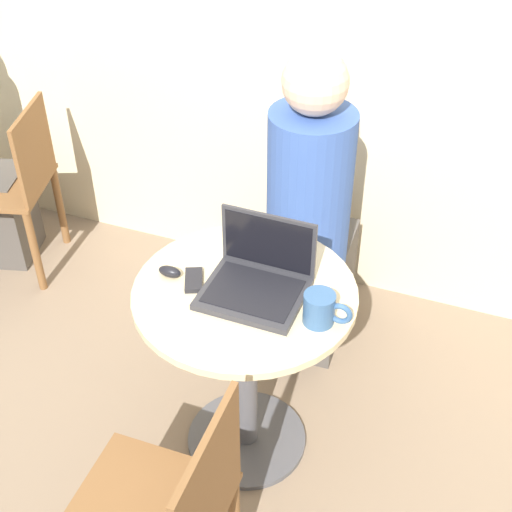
# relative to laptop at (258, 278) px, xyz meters

# --- Properties ---
(ground_plane) EXTENTS (12.00, 12.00, 0.00)m
(ground_plane) POSITION_rel_laptop_xyz_m (-0.03, -0.02, -0.76)
(ground_plane) COLOR #7F6B56
(round_table) EXTENTS (0.69, 0.69, 0.72)m
(round_table) POSITION_rel_laptop_xyz_m (-0.03, -0.02, -0.26)
(round_table) COLOR #4C4C51
(round_table) RESTS_ON ground_plane
(laptop) EXTENTS (0.30, 0.26, 0.22)m
(laptop) POSITION_rel_laptop_xyz_m (0.00, 0.00, 0.00)
(laptop) COLOR #2D2D33
(laptop) RESTS_ON round_table
(cell_phone) EXTENTS (0.09, 0.12, 0.02)m
(cell_phone) POSITION_rel_laptop_xyz_m (-0.20, -0.04, -0.03)
(cell_phone) COLOR black
(cell_phone) RESTS_ON round_table
(computer_mouse) EXTENTS (0.07, 0.04, 0.04)m
(computer_mouse) POSITION_rel_laptop_xyz_m (-0.28, -0.04, -0.02)
(computer_mouse) COLOR black
(computer_mouse) RESTS_ON round_table
(coffee_cup) EXTENTS (0.14, 0.09, 0.10)m
(coffee_cup) POSITION_rel_laptop_xyz_m (0.22, -0.07, 0.01)
(coffee_cup) COLOR #335684
(coffee_cup) RESTS_ON round_table
(person_seated) EXTENTS (0.31, 0.48, 1.28)m
(person_seated) POSITION_rel_laptop_xyz_m (-0.01, 0.57, -0.21)
(person_seated) COLOR #4C4742
(person_seated) RESTS_ON ground_plane
(chair_background) EXTENTS (0.49, 0.49, 0.80)m
(chair_background) POSITION_rel_laptop_xyz_m (-1.38, 0.58, -0.34)
(chair_background) COLOR brown
(chair_background) RESTS_ON ground_plane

